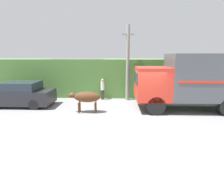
{
  "coord_description": "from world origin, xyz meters",
  "views": [
    {
      "loc": [
        -1.39,
        -9.6,
        3.39
      ],
      "look_at": [
        -1.75,
        0.85,
        1.35
      ],
      "focal_mm": 28.0,
      "sensor_mm": 36.0,
      "label": 1
    }
  ],
  "objects_px": {
    "pedestrian_on_hill": "(103,88)",
    "utility_pole": "(128,62)",
    "parked_suv": "(19,94)",
    "cargo_truck": "(193,80)",
    "brown_cow": "(86,97)"
  },
  "relations": [
    {
      "from": "utility_pole",
      "to": "parked_suv",
      "type": "bearing_deg",
      "value": -165.38
    },
    {
      "from": "brown_cow",
      "to": "parked_suv",
      "type": "distance_m",
      "value": 4.97
    },
    {
      "from": "parked_suv",
      "to": "utility_pole",
      "type": "height_order",
      "value": "utility_pole"
    },
    {
      "from": "cargo_truck",
      "to": "utility_pole",
      "type": "xyz_separation_m",
      "value": [
        -3.86,
        2.44,
        0.98
      ]
    },
    {
      "from": "utility_pole",
      "to": "cargo_truck",
      "type": "bearing_deg",
      "value": -32.25
    },
    {
      "from": "brown_cow",
      "to": "pedestrian_on_hill",
      "type": "xyz_separation_m",
      "value": [
        0.69,
        3.2,
        -0.04
      ]
    },
    {
      "from": "parked_suv",
      "to": "utility_pole",
      "type": "xyz_separation_m",
      "value": [
        7.41,
        1.93,
        2.08
      ]
    },
    {
      "from": "cargo_truck",
      "to": "parked_suv",
      "type": "height_order",
      "value": "cargo_truck"
    },
    {
      "from": "brown_cow",
      "to": "utility_pole",
      "type": "height_order",
      "value": "utility_pole"
    },
    {
      "from": "cargo_truck",
      "to": "pedestrian_on_hill",
      "type": "xyz_separation_m",
      "value": [
        -5.78,
        2.49,
        -0.99
      ]
    },
    {
      "from": "parked_suv",
      "to": "pedestrian_on_hill",
      "type": "height_order",
      "value": "parked_suv"
    },
    {
      "from": "cargo_truck",
      "to": "utility_pole",
      "type": "bearing_deg",
      "value": 149.73
    },
    {
      "from": "parked_suv",
      "to": "cargo_truck",
      "type": "bearing_deg",
      "value": -5.81
    },
    {
      "from": "pedestrian_on_hill",
      "to": "utility_pole",
      "type": "distance_m",
      "value": 2.74
    },
    {
      "from": "cargo_truck",
      "to": "brown_cow",
      "type": "bearing_deg",
      "value": -171.67
    }
  ]
}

